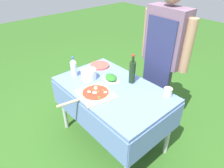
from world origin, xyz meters
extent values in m
plane|color=#2D5B1E|center=(0.00, 0.00, 0.00)|extent=(12.00, 12.00, 0.00)
cube|color=#607AB7|center=(0.00, 0.00, 0.71)|extent=(1.18, 0.73, 0.04)
cube|color=#607AB7|center=(0.00, -0.37, 0.55)|extent=(1.18, 0.01, 0.28)
cube|color=#607AB7|center=(0.00, 0.37, 0.55)|extent=(1.18, 0.01, 0.28)
cube|color=#607AB7|center=(-0.60, 0.00, 0.55)|extent=(0.01, 0.73, 0.28)
cube|color=#607AB7|center=(0.60, 0.00, 0.55)|extent=(0.01, 0.73, 0.28)
cylinder|color=#B7B7BC|center=(-0.53, -0.31, 0.35)|extent=(0.05, 0.05, 0.69)
cylinder|color=#B7B7BC|center=(0.53, -0.31, 0.35)|extent=(0.05, 0.05, 0.69)
cylinder|color=#B7B7BC|center=(-0.53, 0.31, 0.35)|extent=(0.05, 0.05, 0.69)
cylinder|color=#B7B7BC|center=(0.53, 0.31, 0.35)|extent=(0.05, 0.05, 0.69)
cylinder|color=#4C4C51|center=(0.18, 0.67, 0.41)|extent=(0.12, 0.12, 0.82)
cylinder|color=#4C4C51|center=(0.02, 0.67, 0.41)|extent=(0.12, 0.12, 0.82)
cube|color=#6B5166|center=(0.10, 0.67, 1.13)|extent=(0.45, 0.20, 0.61)
cube|color=navy|center=(0.10, 0.57, 0.90)|extent=(0.36, 0.02, 0.89)
cylinder|color=#A37A5B|center=(0.36, 0.66, 1.10)|extent=(0.10, 0.10, 0.55)
cylinder|color=#A37A5B|center=(-0.16, 0.68, 1.10)|extent=(0.10, 0.10, 0.55)
cube|color=#D1B27F|center=(-0.02, -0.20, 0.74)|extent=(0.36, 0.36, 0.01)
cylinder|color=#D1B27F|center=(-0.07, -0.46, 0.74)|extent=(0.07, 0.23, 0.02)
cylinder|color=beige|center=(-0.02, -0.20, 0.75)|extent=(0.28, 0.28, 0.01)
cylinder|color=red|center=(-0.02, -0.20, 0.76)|extent=(0.25, 0.25, 0.00)
ellipsoid|color=white|center=(-0.02, -0.21, 0.77)|extent=(0.05, 0.05, 0.01)
ellipsoid|color=white|center=(-0.06, -0.16, 0.76)|extent=(0.04, 0.04, 0.01)
ellipsoid|color=white|center=(-0.07, -0.16, 0.77)|extent=(0.04, 0.04, 0.01)
ellipsoid|color=white|center=(-0.05, -0.25, 0.77)|extent=(0.04, 0.04, 0.01)
ellipsoid|color=white|center=(0.05, -0.13, 0.76)|extent=(0.04, 0.04, 0.01)
ellipsoid|color=white|center=(0.00, -0.21, 0.77)|extent=(0.04, 0.05, 0.01)
ellipsoid|color=white|center=(-0.01, -0.22, 0.77)|extent=(0.05, 0.05, 0.02)
ellipsoid|color=#286B23|center=(0.08, -0.23, 0.76)|extent=(0.03, 0.02, 0.00)
ellipsoid|color=#286B23|center=(-0.01, -0.17, 0.76)|extent=(0.03, 0.04, 0.00)
ellipsoid|color=#286B23|center=(-0.07, -0.18, 0.76)|extent=(0.03, 0.03, 0.00)
ellipsoid|color=#286B23|center=(-0.09, -0.13, 0.76)|extent=(0.02, 0.03, 0.00)
ellipsoid|color=#286B23|center=(0.07, -0.22, 0.76)|extent=(0.04, 0.03, 0.00)
ellipsoid|color=#286B23|center=(0.01, -0.13, 0.76)|extent=(0.03, 0.02, 0.00)
cylinder|color=black|center=(0.05, 0.22, 0.85)|extent=(0.06, 0.06, 0.23)
cylinder|color=black|center=(0.05, 0.22, 1.00)|extent=(0.03, 0.03, 0.07)
cylinder|color=#B22823|center=(0.05, 0.22, 1.04)|extent=(0.03, 0.03, 0.02)
cylinder|color=silver|center=(-0.46, -0.16, 0.81)|extent=(0.07, 0.07, 0.17)
cone|color=silver|center=(-0.46, -0.16, 0.92)|extent=(0.07, 0.07, 0.04)
cylinder|color=#335BB2|center=(-0.46, -0.16, 0.95)|extent=(0.03, 0.03, 0.02)
cube|color=silver|center=(-0.13, 0.09, 0.73)|extent=(0.23, 0.20, 0.01)
ellipsoid|color=#286B23|center=(-0.13, 0.09, 0.76)|extent=(0.19, 0.17, 0.04)
cylinder|color=silver|center=(-0.30, -0.07, 0.78)|extent=(0.16, 0.16, 0.11)
cylinder|color=#DB4C42|center=(-0.45, 0.19, 0.73)|extent=(0.23, 0.23, 0.00)
cylinder|color=#DB4C42|center=(-0.45, 0.19, 0.74)|extent=(0.23, 0.23, 0.00)
cylinder|color=#DB4C42|center=(-0.45, 0.19, 0.74)|extent=(0.23, 0.23, 0.00)
cylinder|color=#DB4C42|center=(-0.45, 0.19, 0.75)|extent=(0.23, 0.23, 0.00)
cylinder|color=silver|center=(0.45, 0.29, 0.77)|extent=(0.08, 0.08, 0.07)
cylinder|color=red|center=(0.45, 0.29, 0.76)|extent=(0.07, 0.07, 0.05)
cylinder|color=#B7B2A3|center=(0.45, 0.29, 0.81)|extent=(0.08, 0.08, 0.01)
camera|label=1|loc=(1.24, -1.11, 1.84)|focal=32.00mm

